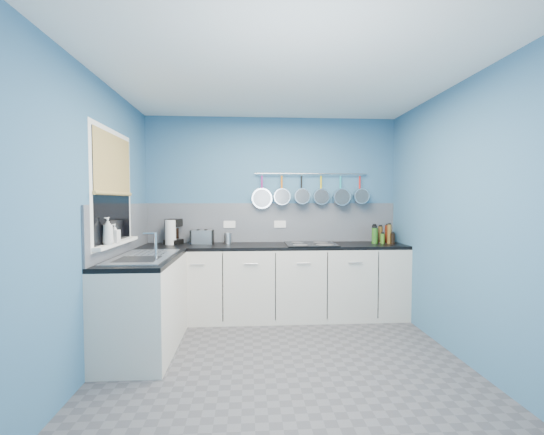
{
  "coord_description": "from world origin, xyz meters",
  "views": [
    {
      "loc": [
        -0.3,
        -3.2,
        1.43
      ],
      "look_at": [
        -0.05,
        0.75,
        1.25
      ],
      "focal_mm": 24.02,
      "sensor_mm": 36.0,
      "label": 1
    }
  ],
  "objects": [
    {
      "name": "floor",
      "position": [
        0.0,
        0.0,
        -0.01
      ],
      "size": [
        3.2,
        3.0,
        0.02
      ],
      "primitive_type": "cube",
      "color": "#47474C",
      "rests_on": "ground"
    },
    {
      "name": "socket_left",
      "position": [
        -0.55,
        1.48,
        1.13
      ],
      "size": [
        0.15,
        0.01,
        0.09
      ],
      "primitive_type": "cube",
      "color": "white",
      "rests_on": "backsplash_back"
    },
    {
      "name": "condiment_4",
      "position": [
        1.36,
        1.23,
        0.96
      ],
      "size": [
        0.05,
        0.05,
        0.12
      ],
      "primitive_type": "cylinder",
      "color": "#3F721E",
      "rests_on": "worktop_back"
    },
    {
      "name": "worktop_left",
      "position": [
        -1.3,
        0.3,
        0.88
      ],
      "size": [
        0.6,
        1.2,
        0.04
      ],
      "primitive_type": "cube",
      "color": "black",
      "rests_on": "cabinet_run_left"
    },
    {
      "name": "paper_towel",
      "position": [
        -1.25,
        1.27,
        1.05
      ],
      "size": [
        0.15,
        0.15,
        0.3
      ],
      "primitive_type": "cylinder",
      "rotation": [
        0.0,
        0.0,
        -0.13
      ],
      "color": "white",
      "rests_on": "worktop_back"
    },
    {
      "name": "backsplash_left",
      "position": [
        -1.59,
        0.6,
        1.15
      ],
      "size": [
        0.02,
        1.8,
        0.5
      ],
      "primitive_type": "cube",
      "color": "slate",
      "rests_on": "wall_left"
    },
    {
      "name": "soap_bottle_b",
      "position": [
        -1.53,
        0.2,
        1.14
      ],
      "size": [
        0.08,
        0.09,
        0.17
      ],
      "primitive_type": "imported",
      "rotation": [
        0.0,
        0.0,
        -0.1
      ],
      "color": "white",
      "rests_on": "window_sill"
    },
    {
      "name": "socket_right",
      "position": [
        0.1,
        1.48,
        1.13
      ],
      "size": [
        0.15,
        0.01,
        0.09
      ],
      "primitive_type": "cube",
      "color": "white",
      "rests_on": "backsplash_back"
    },
    {
      "name": "pan_1",
      "position": [
        0.12,
        1.44,
        1.58
      ],
      "size": [
        0.21,
        0.1,
        0.4
      ],
      "primitive_type": null,
      "color": "silver",
      "rests_on": "pot_rail"
    },
    {
      "name": "wall_back",
      "position": [
        0.0,
        1.51,
        1.25
      ],
      "size": [
        3.2,
        0.02,
        2.5
      ],
      "primitive_type": "cube",
      "color": "#356287",
      "rests_on": "ground"
    },
    {
      "name": "condiment_5",
      "position": [
        1.26,
        1.21,
        1.0
      ],
      "size": [
        0.07,
        0.07,
        0.19
      ],
      "primitive_type": "cylinder",
      "color": "#265919",
      "rests_on": "worktop_back"
    },
    {
      "name": "mixer_tap",
      "position": [
        -1.14,
        0.12,
        1.03
      ],
      "size": [
        0.12,
        0.08,
        0.26
      ],
      "primitive_type": null,
      "color": "silver",
      "rests_on": "worktop_left"
    },
    {
      "name": "hob",
      "position": [
        0.45,
        1.16,
        0.91
      ],
      "size": [
        0.61,
        0.53,
        0.01
      ],
      "primitive_type": "cube",
      "color": "black",
      "rests_on": "worktop_back"
    },
    {
      "name": "condiment_1",
      "position": [
        1.37,
        1.33,
        1.0
      ],
      "size": [
        0.06,
        0.06,
        0.2
      ],
      "primitive_type": "cylinder",
      "color": "brown",
      "rests_on": "worktop_back"
    },
    {
      "name": "backsplash_back",
      "position": [
        0.0,
        1.49,
        1.15
      ],
      "size": [
        3.2,
        0.02,
        0.5
      ],
      "primitive_type": "cube",
      "color": "slate",
      "rests_on": "wall_back"
    },
    {
      "name": "pan_4",
      "position": [
        0.88,
        1.44,
        1.58
      ],
      "size": [
        0.22,
        0.12,
        0.41
      ],
      "primitive_type": null,
      "color": "silver",
      "rests_on": "pot_rail"
    },
    {
      "name": "condiment_0",
      "position": [
        1.46,
        1.31,
        1.01
      ],
      "size": [
        0.07,
        0.07,
        0.22
      ],
      "primitive_type": "cylinder",
      "color": "#4C190C",
      "rests_on": "worktop_back"
    },
    {
      "name": "condiment_6",
      "position": [
        1.46,
        1.13,
        0.97
      ],
      "size": [
        0.06,
        0.06,
        0.13
      ],
      "primitive_type": "cylinder",
      "color": "black",
      "rests_on": "worktop_back"
    },
    {
      "name": "pan_2",
      "position": [
        0.37,
        1.44,
        1.58
      ],
      "size": [
        0.2,
        0.12,
        0.39
      ],
      "primitive_type": null,
      "color": "silver",
      "rests_on": "pot_rail"
    },
    {
      "name": "sink_unit",
      "position": [
        -1.3,
        0.3,
        0.9
      ],
      "size": [
        0.5,
        0.95,
        0.01
      ],
      "primitive_type": "cube",
      "color": "silver",
      "rests_on": "worktop_left"
    },
    {
      "name": "window_frame",
      "position": [
        -1.58,
        0.3,
        1.55
      ],
      "size": [
        0.01,
        1.0,
        1.1
      ],
      "primitive_type": "cube",
      "color": "white",
      "rests_on": "wall_left"
    },
    {
      "name": "pot_rail",
      "position": [
        0.5,
        1.45,
        1.78
      ],
      "size": [
        1.45,
        0.02,
        0.02
      ],
      "primitive_type": "cylinder",
      "rotation": [
        0.0,
        1.57,
        0.0
      ],
      "color": "silver",
      "rests_on": "wall_back"
    },
    {
      "name": "coffee_maker",
      "position": [
        -1.23,
        1.33,
        1.05
      ],
      "size": [
        0.22,
        0.23,
        0.31
      ],
      "primitive_type": null,
      "rotation": [
        0.0,
        0.0,
        -0.27
      ],
      "color": "black",
      "rests_on": "worktop_back"
    },
    {
      "name": "toaster",
      "position": [
        -0.88,
        1.33,
        0.98
      ],
      "size": [
        0.28,
        0.18,
        0.17
      ],
      "primitive_type": "cube",
      "rotation": [
        0.0,
        0.0,
        -0.1
      ],
      "color": "silver",
      "rests_on": "worktop_back"
    },
    {
      "name": "pan_5",
      "position": [
        1.14,
        1.44,
        1.59
      ],
      "size": [
        0.2,
        0.12,
        0.39
      ],
      "primitive_type": null,
      "color": "silver",
      "rests_on": "pot_rail"
    },
    {
      "name": "worktop_back",
      "position": [
        0.0,
        1.2,
        0.88
      ],
      "size": [
        3.2,
        0.6,
        0.04
      ],
      "primitive_type": "cube",
      "color": "black",
      "rests_on": "cabinet_run_back"
    },
    {
      "name": "cabinet_run_back",
      "position": [
        0.0,
        1.2,
        0.43
      ],
      "size": [
        3.2,
        0.6,
        0.86
      ],
      "primitive_type": "cube",
      "color": "beige",
      "rests_on": "ground"
    },
    {
      "name": "wall_right",
      "position": [
        1.61,
        0.0,
        1.25
      ],
      "size": [
        0.02,
        3.0,
        2.5
      ],
      "primitive_type": "cube",
      "color": "#356287",
      "rests_on": "ground"
    },
    {
      "name": "wall_left",
      "position": [
        -1.61,
        0.0,
        1.25
      ],
      "size": [
        0.02,
        3.0,
        2.5
      ],
      "primitive_type": "cube",
      "color": "#356287",
      "rests_on": "ground"
    },
    {
      "name": "bamboo_blind",
      "position": [
        -1.56,
        0.3,
        1.77
      ],
      "size": [
        0.01,
        0.9,
        0.55
      ],
      "primitive_type": "cube",
      "color": "#A78746",
      "rests_on": "wall_left"
    },
    {
      "name": "cabinet_run_left",
      "position": [
        -1.3,
        0.3,
        0.43
      ],
      "size": [
        0.6,
        1.2,
        0.86
      ],
      "primitive_type": "cube",
      "color": "beige",
      "rests_on": "ground"
    },
    {
      "name": "pan_3",
      "position": [
        0.63,
        1.44,
        1.58
      ],
      "size": [
        0.21,
        0.07,
        0.4
      ],
      "primitive_type": null,
      "color": "silver",
      "rests_on": "pot_rail"
    },
    {
      "name": "condiment_2",
      "position": [
        1.29,
        1.31,
        1.01
      ],
      "size": [
        0.06,
        0.06,
        0.22
      ],
      "primitive_type": "cylinder",
      "color": "black",
      "rests_on": "worktop_back"
    },
    {
      "name": "pan_0",
      "position": [
        -0.14,
        1.44,
        1.56
      ],
      "size": [
        0.25,
        0.06,
        0.44
      ],
      "primitive_type": null,
      "color": "silver",
      "rests_on": "pot_rail"
    },
    {
      "name": "window_glass",
      "position": [
        -1.57,
        0.3,
        1.55
      ],
      "size": [
        0.01,
        0.9,
        1.0
      ],
      "primitive_type": "cube",
      "color": "black",
      "rests_on": "wall_left"
    },
    {
      "name": "soap_bottle_a",
      "position": [
        -1.53,
        0.05,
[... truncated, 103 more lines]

